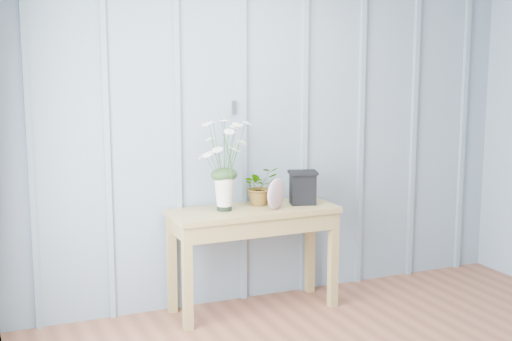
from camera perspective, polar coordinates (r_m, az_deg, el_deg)
name	(u,v)px	position (r m, az deg, el deg)	size (l,w,h in m)	color
room_shell	(374,27)	(4.12, 9.44, 11.28)	(4.00, 4.50, 2.50)	#8195A5
sideboard	(253,224)	(5.09, -0.22, -4.30)	(1.20, 0.45, 0.75)	olive
daisy_vase	(224,152)	(4.93, -2.58, 1.46)	(0.46, 0.35, 0.65)	black
spider_plant	(260,186)	(5.16, 0.33, -1.23)	(0.25, 0.22, 0.28)	#203B1B
felt_disc_vessel	(276,194)	(5.01, 1.63, -1.88)	(0.22, 0.06, 0.22)	#8E4969
carved_box	(303,187)	(5.19, 3.76, -1.34)	(0.24, 0.20, 0.24)	black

